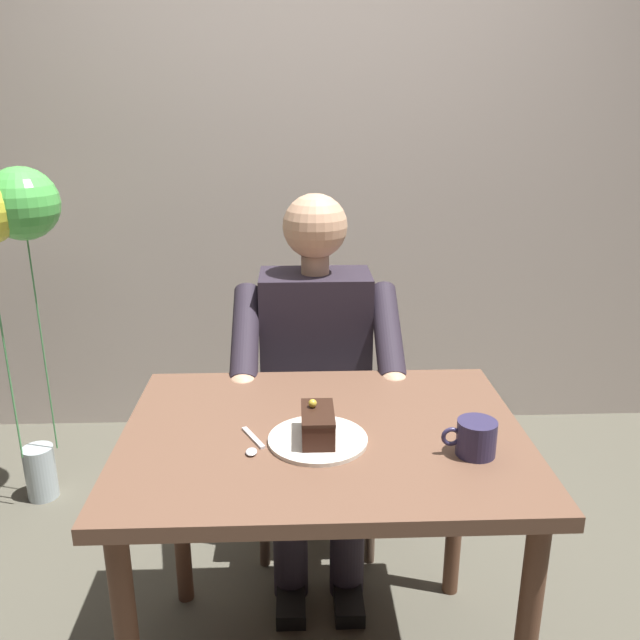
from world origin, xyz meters
name	(u,v)px	position (x,y,z in m)	size (l,w,h in m)	color
cafe_rear_panel	(308,106)	(0.00, -1.60, 1.50)	(6.40, 0.12, 3.00)	beige
dining_table	(323,467)	(0.00, 0.00, 0.66)	(0.97, 0.74, 0.75)	brown
chair	(315,402)	(0.00, -0.72, 0.49)	(0.42, 0.42, 0.89)	brown
seated_person	(316,381)	(0.00, -0.55, 0.65)	(0.53, 0.58, 1.25)	#2A222E
dessert_plate	(318,440)	(0.02, 0.05, 0.76)	(0.23, 0.23, 0.01)	silver
cake_slice	(318,424)	(0.02, 0.05, 0.80)	(0.08, 0.14, 0.09)	#351B12
coffee_cup	(476,437)	(-0.34, 0.12, 0.80)	(0.12, 0.09, 0.08)	#2E294C
dessert_spoon	(252,445)	(0.17, 0.07, 0.76)	(0.06, 0.14, 0.01)	silver
balloon_display	(0,226)	(1.09, -0.87, 1.11)	(0.38, 0.32, 1.31)	#B2C1C6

